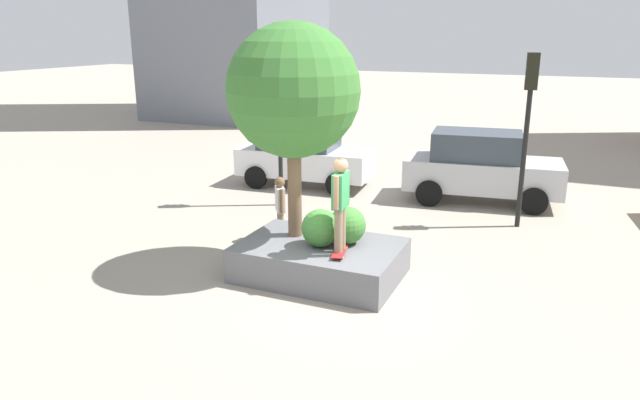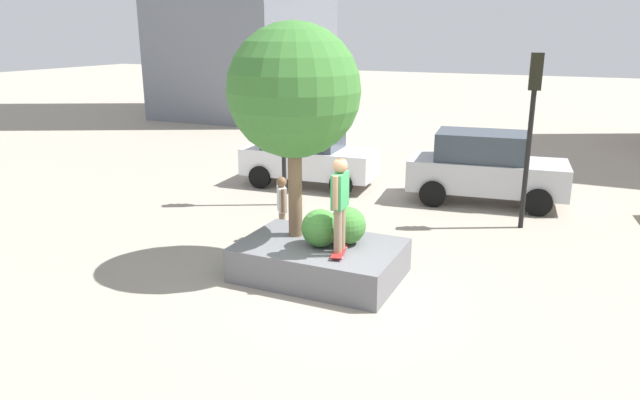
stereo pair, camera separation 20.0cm
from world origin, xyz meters
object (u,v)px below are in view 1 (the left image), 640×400
(police_car, at_px, (304,155))
(pedestrian_crossing, at_px, (280,204))
(traffic_light_median, at_px, (279,91))
(plaza_tree, at_px, (293,91))
(skateboard, at_px, (340,251))
(traffic_light_corner, at_px, (528,110))
(planter_ledge, at_px, (320,260))
(skateboarder, at_px, (340,198))
(sedan_parked, at_px, (481,166))

(police_car, relative_size, pedestrian_crossing, 2.77)
(traffic_light_median, bearing_deg, plaza_tree, -59.11)
(skateboard, xyz_separation_m, traffic_light_corner, (2.75, 5.14, 2.16))
(planter_ledge, relative_size, skateboard, 3.77)
(skateboard, relative_size, police_car, 0.19)
(skateboard, bearing_deg, planter_ledge, 149.01)
(skateboarder, distance_m, traffic_light_corner, 5.94)
(pedestrian_crossing, bearing_deg, police_car, 109.03)
(sedan_parked, relative_size, traffic_light_corner, 1.06)
(traffic_light_corner, bearing_deg, police_car, 166.58)
(planter_ledge, bearing_deg, traffic_light_corner, 55.51)
(skateboarder, xyz_separation_m, police_car, (-3.88, 6.72, -0.80))
(pedestrian_crossing, bearing_deg, sedan_parked, 54.80)
(planter_ledge, xyz_separation_m, skateboarder, (0.55, -0.33, 1.43))
(skateboarder, distance_m, traffic_light_median, 5.86)
(plaza_tree, distance_m, police_car, 7.17)
(skateboard, bearing_deg, police_car, 120.00)
(police_car, bearing_deg, traffic_light_corner, -13.42)
(skateboarder, distance_m, police_car, 7.80)
(skateboarder, height_order, traffic_light_corner, traffic_light_corner)
(traffic_light_corner, relative_size, pedestrian_crossing, 2.76)
(planter_ledge, xyz_separation_m, police_car, (-3.33, 6.39, 0.63))
(plaza_tree, distance_m, traffic_light_median, 4.51)
(skateboarder, relative_size, police_car, 0.41)
(skateboarder, bearing_deg, plaza_tree, 153.72)
(traffic_light_median, bearing_deg, traffic_light_corner, 6.21)
(planter_ledge, xyz_separation_m, skateboard, (0.55, -0.33, 0.40))
(traffic_light_corner, bearing_deg, planter_ledge, -124.49)
(traffic_light_median, bearing_deg, police_car, 98.87)
(plaza_tree, height_order, skateboarder, plaza_tree)
(traffic_light_median, height_order, pedestrian_crossing, traffic_light_median)
(traffic_light_corner, xyz_separation_m, traffic_light_median, (-6.28, -0.68, 0.28))
(pedestrian_crossing, bearing_deg, skateboarder, -39.84)
(skateboard, relative_size, skateboarder, 0.47)
(police_car, height_order, traffic_light_corner, traffic_light_corner)
(plaza_tree, xyz_separation_m, skateboard, (1.22, -0.60, -2.86))
(sedan_parked, bearing_deg, planter_ledge, -106.91)
(skateboarder, relative_size, traffic_light_corner, 0.42)
(planter_ledge, xyz_separation_m, plaza_tree, (-0.67, 0.27, 3.25))
(skateboard, distance_m, traffic_light_median, 6.19)
(police_car, relative_size, sedan_parked, 0.95)
(pedestrian_crossing, bearing_deg, skateboard, -39.84)
(plaza_tree, distance_m, traffic_light_corner, 6.07)
(plaza_tree, xyz_separation_m, traffic_light_median, (-2.30, 3.85, -0.42))
(skateboard, bearing_deg, sedan_parked, 78.03)
(police_car, height_order, traffic_light_median, traffic_light_median)
(planter_ledge, distance_m, pedestrian_crossing, 2.29)
(traffic_light_corner, bearing_deg, plaza_tree, -131.25)
(plaza_tree, relative_size, skateboarder, 2.40)
(plaza_tree, xyz_separation_m, traffic_light_corner, (3.98, 4.54, -0.70))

